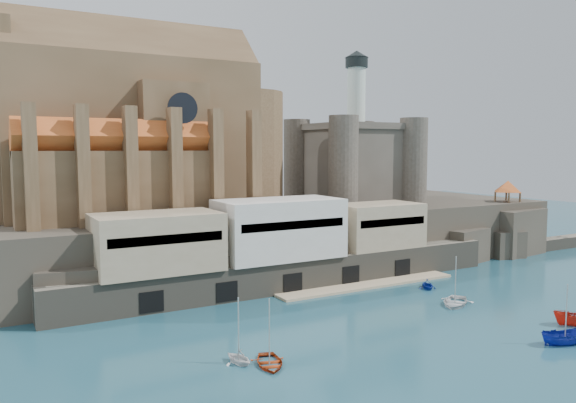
% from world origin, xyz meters
% --- Properties ---
extents(ground, '(300.00, 300.00, 0.00)m').
position_xyz_m(ground, '(0.00, 0.00, 0.00)').
color(ground, '#194353').
rests_on(ground, ground).
extents(promontory, '(100.00, 36.00, 10.00)m').
position_xyz_m(promontory, '(-0.19, 39.37, 4.92)').
color(promontory, '#2A251F').
rests_on(promontory, ground).
extents(quay, '(70.00, 12.00, 13.05)m').
position_xyz_m(quay, '(-10.19, 23.07, 6.07)').
color(quay, '#605A4D').
rests_on(quay, ground).
extents(church, '(47.00, 25.93, 30.51)m').
position_xyz_m(church, '(-24.13, 41.85, 22.13)').
color(church, brown).
rests_on(church, promontory).
extents(castle_keep, '(21.20, 21.20, 29.30)m').
position_xyz_m(castle_keep, '(16.08, 41.08, 18.31)').
color(castle_keep, '#423C34').
rests_on(castle_keep, promontory).
extents(rock_outcrop, '(14.50, 10.50, 8.70)m').
position_xyz_m(rock_outcrop, '(42.00, 25.84, 4.02)').
color(rock_outcrop, '#2A251F').
rests_on(rock_outcrop, ground).
extents(pavilion, '(6.40, 6.40, 5.40)m').
position_xyz_m(pavilion, '(42.00, 26.00, 12.73)').
color(pavilion, brown).
rests_on(pavilion, rock_outcrop).
extents(boat_0, '(3.78, 2.16, 5.08)m').
position_xyz_m(boat_0, '(-24.92, -1.86, 0.00)').
color(boat_0, '#A5340F').
rests_on(boat_0, ground).
extents(boat_2, '(2.63, 2.60, 5.32)m').
position_xyz_m(boat_2, '(4.37, -12.17, 0.00)').
color(boat_2, navy).
rests_on(boat_2, ground).
extents(boat_4, '(3.29, 2.45, 3.41)m').
position_xyz_m(boat_4, '(-27.25, -0.04, 0.00)').
color(boat_4, silver).
rests_on(boat_4, ground).
extents(boat_6, '(3.65, 4.43, 6.29)m').
position_xyz_m(boat_6, '(5.68, 4.30, 0.00)').
color(boat_6, silver).
rests_on(boat_6, ground).
extents(boat_7, '(3.40, 2.87, 3.38)m').
position_xyz_m(boat_7, '(8.54, 12.39, 0.00)').
color(boat_7, '#142F9F').
rests_on(boat_7, ground).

